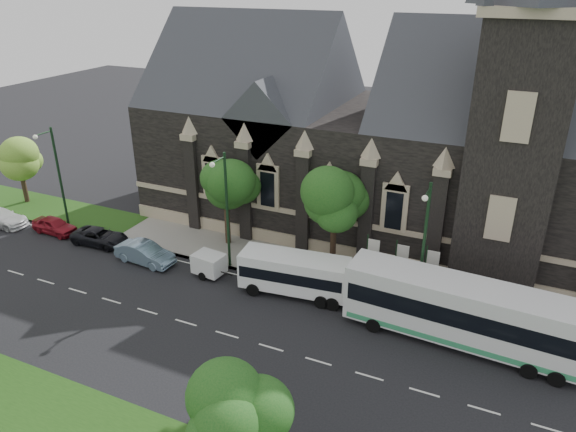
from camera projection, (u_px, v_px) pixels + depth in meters
The scene contains 20 objects.
ground at pixel (227, 335), 32.65m from camera, with size 160.00×160.00×0.00m, color black.
sidewalk at pixel (290, 264), 40.50m from camera, with size 80.00×5.00×0.15m, color gray.
museum at pixel (396, 137), 42.93m from camera, with size 40.00×17.70×29.90m.
tree_park_east at pixel (238, 413), 20.69m from camera, with size 3.40×3.40×6.28m.
tree_walk_right at pixel (339, 195), 37.93m from camera, with size 4.08×4.08×7.80m.
tree_walk_left at pixel (229, 178), 41.34m from camera, with size 3.91×3.91×7.64m.
tree_walk_far at pixel (21, 157), 49.64m from camera, with size 3.40×3.40×6.28m.
street_lamp_near at pixel (423, 243), 32.67m from camera, with size 0.36×1.88×9.00m.
street_lamp_mid at pixel (225, 206), 37.93m from camera, with size 0.36×1.88×9.00m.
street_lamp_far at pixel (57, 174), 43.94m from camera, with size 0.36×1.88×9.00m.
banner_flag_left at pixel (371, 256), 36.77m from camera, with size 0.90×0.10×4.00m.
banner_flag_center at pixel (399, 262), 36.02m from camera, with size 0.90×0.10×4.00m.
banner_flag_right at pixel (429, 268), 35.27m from camera, with size 0.90×0.10×4.00m.
tour_coach at pixel (461, 311), 31.17m from camera, with size 13.79×3.76×3.98m.
shuttle_bus at pixel (295, 272), 36.22m from camera, with size 7.63×3.31×2.86m.
box_trailer at pixel (209, 264), 38.73m from camera, with size 3.23×1.91×1.68m.
sedan at pixel (145, 253), 40.51m from camera, with size 1.68×4.83×1.59m, color #738FA6.
car_far_red at pixel (54, 225), 45.18m from camera, with size 1.66×4.14×1.41m, color maroon.
car_far_white at pixel (0, 217), 46.58m from camera, with size 2.07×5.10×1.48m, color silver.
car_far_black at pixel (100, 237), 43.35m from camera, with size 2.18×4.74×1.32m, color black.
Camera 1 is at (14.43, -22.80, 20.12)m, focal length 33.32 mm.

